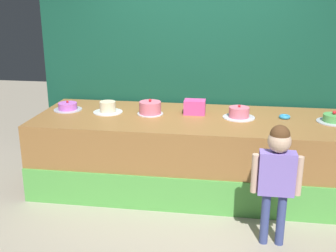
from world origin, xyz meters
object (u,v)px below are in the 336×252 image
donut (285,117)px  cake_left (108,108)px  cake_center (150,108)px  cake_right (239,113)px  cake_far_left (68,107)px  child_figure (277,169)px  pink_box (195,107)px  cake_far_right (334,119)px

donut → cake_left: bearing=-178.5°
cake_center → cake_right: size_ratio=0.83×
cake_left → cake_far_left: bearing=176.3°
child_figure → cake_far_left: 2.48m
child_figure → pink_box: bearing=124.3°
cake_left → cake_far_right: size_ratio=0.97×
child_figure → cake_left: 2.05m
cake_far_left → cake_left: (0.48, -0.03, 0.02)m
child_figure → cake_far_right: size_ratio=3.19×
pink_box → cake_right: size_ratio=0.67×
child_figure → pink_box: 1.41m
cake_far_right → cake_left: bearing=179.6°
cake_right → cake_far_right: bearing=-0.9°
child_figure → donut: 1.14m
cake_right → cake_far_right: (0.96, -0.02, -0.02)m
donut → cake_far_right: bearing=-8.0°
donut → cake_far_right: (0.48, -0.07, 0.02)m
pink_box → cake_center: bearing=-169.8°
cake_left → cake_center: 0.48m
donut → cake_right: (-0.48, -0.05, 0.03)m
donut → cake_far_left: cake_far_left is taller
cake_left → cake_center: cake_center is taller
child_figure → cake_center: child_figure is taller
cake_center → cake_right: (0.96, -0.00, -0.02)m
cake_far_left → pink_box: bearing=2.2°
cake_left → cake_center: size_ratio=1.15×
cake_far_left → cake_left: 0.48m
pink_box → cake_right: (0.48, -0.09, -0.03)m
pink_box → donut: 0.96m
child_figure → cake_left: size_ratio=3.29×
child_figure → cake_left: child_figure is taller
cake_far_left → cake_right: bearing=-0.9°
child_figure → cake_far_right: bearing=58.2°
pink_box → cake_far_right: bearing=-4.1°
child_figure → cake_right: (-0.31, 1.06, 0.17)m
pink_box → donut: pink_box is taller
child_figure → donut: bearing=81.2°
cake_right → donut: bearing=6.2°
cake_right → cake_far_right: size_ratio=1.02×
child_figure → cake_center: size_ratio=3.78×
child_figure → cake_left: (-1.74, 1.06, 0.17)m
child_figure → cake_left: bearing=148.6°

